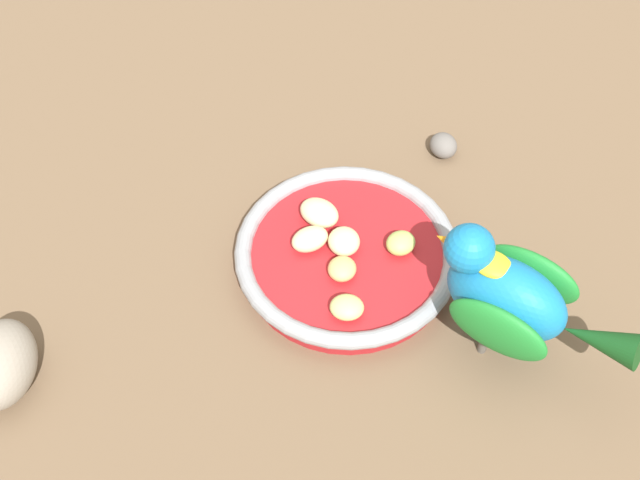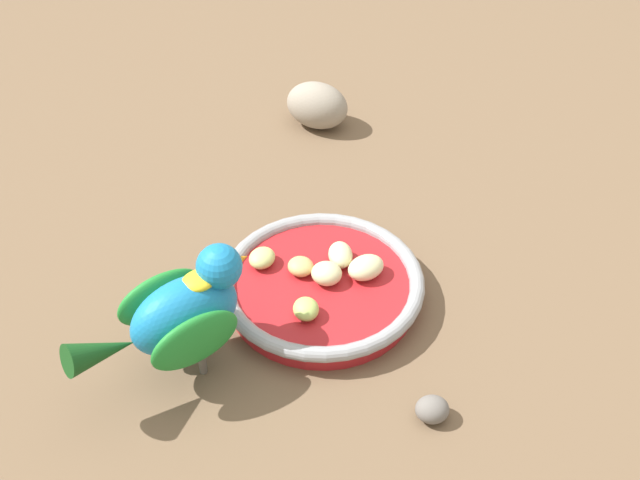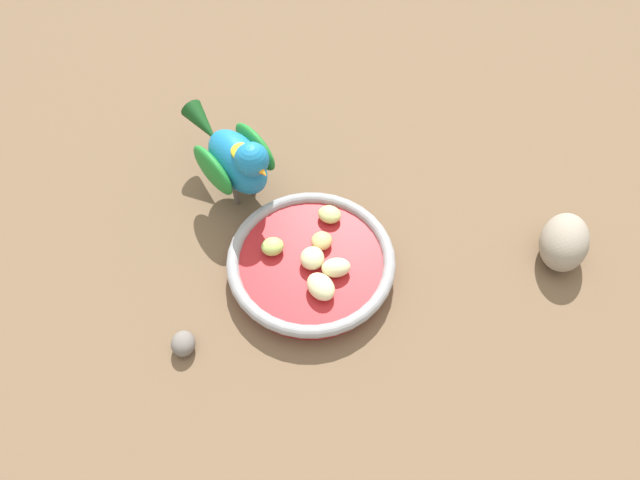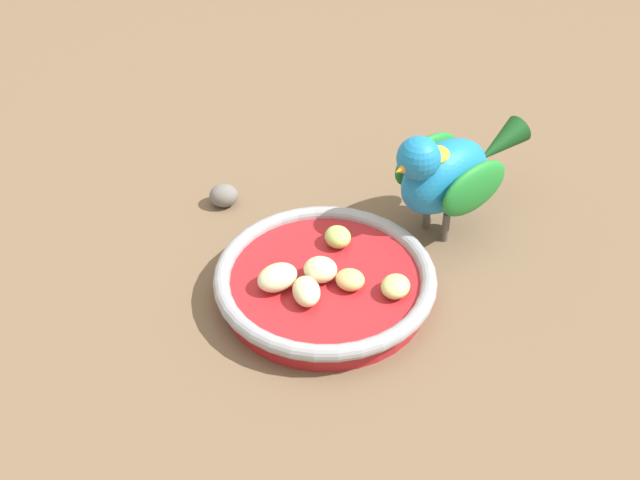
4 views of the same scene
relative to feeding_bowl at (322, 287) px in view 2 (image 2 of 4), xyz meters
name	(u,v)px [view 2 (image 2 of 4)]	position (x,y,z in m)	size (l,w,h in m)	color
ground_plane	(349,287)	(0.03, 0.02, -0.02)	(4.00, 4.00, 0.00)	brown
feeding_bowl	(322,287)	(0.00, 0.00, 0.00)	(0.21, 0.21, 0.03)	#AD1E23
apple_piece_0	(366,267)	(0.05, 0.01, 0.02)	(0.04, 0.03, 0.02)	beige
apple_piece_1	(327,273)	(0.00, 0.00, 0.02)	(0.03, 0.03, 0.02)	beige
apple_piece_2	(306,309)	(-0.02, -0.05, 0.02)	(0.03, 0.03, 0.02)	#B2CC66
apple_piece_3	(340,255)	(0.02, 0.03, 0.02)	(0.04, 0.03, 0.02)	beige
apple_piece_4	(301,269)	(-0.02, 0.01, 0.01)	(0.03, 0.03, 0.02)	tan
apple_piece_5	(262,258)	(-0.06, 0.03, 0.02)	(0.03, 0.03, 0.02)	#C6D17A
parrot	(181,313)	(-0.13, -0.09, 0.06)	(0.17, 0.13, 0.13)	#59544C
rock_large	(317,105)	(0.01, 0.32, 0.01)	(0.08, 0.06, 0.06)	gray
pebble_0	(432,409)	(0.09, -0.16, 0.00)	(0.03, 0.03, 0.02)	slate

